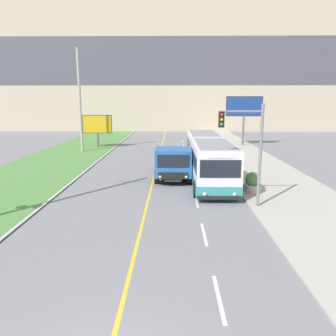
{
  "coord_description": "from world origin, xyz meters",
  "views": [
    {
      "loc": [
        1.41,
        -5.31,
        5.59
      ],
      "look_at": [
        1.1,
        14.91,
        1.4
      ],
      "focal_mm": 35.0,
      "sensor_mm": 36.0,
      "label": 1
    }
  ],
  "objects_px": {
    "billboard_large": "(244,108)",
    "dump_truck": "(173,163)",
    "traffic_light_mast": "(248,142)",
    "planter_round_third": "(228,157)",
    "planter_round_far": "(219,149)",
    "planter_round_near": "(252,183)",
    "utility_pole_far": "(80,100)",
    "planter_round_second": "(235,167)",
    "billboard_small": "(97,125)",
    "city_bus": "(208,157)"
  },
  "relations": [
    {
      "from": "billboard_large",
      "to": "planter_round_near",
      "type": "xyz_separation_m",
      "value": [
        -3.86,
        -21.37,
        -4.01
      ]
    },
    {
      "from": "billboard_small",
      "to": "dump_truck",
      "type": "bearing_deg",
      "value": -60.57
    },
    {
      "from": "billboard_large",
      "to": "planter_round_third",
      "type": "xyz_separation_m",
      "value": [
        -3.75,
        -11.64,
        -4.05
      ]
    },
    {
      "from": "dump_truck",
      "to": "billboard_large",
      "type": "bearing_deg",
      "value": 64.09
    },
    {
      "from": "billboard_small",
      "to": "planter_round_near",
      "type": "xyz_separation_m",
      "value": [
        13.91,
        -19.49,
        -2.09
      ]
    },
    {
      "from": "traffic_light_mast",
      "to": "planter_round_second",
      "type": "xyz_separation_m",
      "value": [
        0.9,
        7.66,
        -2.86
      ]
    },
    {
      "from": "traffic_light_mast",
      "to": "planter_round_second",
      "type": "height_order",
      "value": "traffic_light_mast"
    },
    {
      "from": "utility_pole_far",
      "to": "city_bus",
      "type": "bearing_deg",
      "value": -44.66
    },
    {
      "from": "dump_truck",
      "to": "traffic_light_mast",
      "type": "height_order",
      "value": "traffic_light_mast"
    },
    {
      "from": "traffic_light_mast",
      "to": "billboard_large",
      "type": "bearing_deg",
      "value": 78.53
    },
    {
      "from": "city_bus",
      "to": "utility_pole_far",
      "type": "xyz_separation_m",
      "value": [
        -12.66,
        12.51,
        4.06
      ]
    },
    {
      "from": "dump_truck",
      "to": "traffic_light_mast",
      "type": "bearing_deg",
      "value": -58.62
    },
    {
      "from": "traffic_light_mast",
      "to": "planter_round_second",
      "type": "relative_size",
      "value": 4.34
    },
    {
      "from": "traffic_light_mast",
      "to": "billboard_small",
      "type": "distance_m",
      "value": 25.74
    },
    {
      "from": "planter_round_third",
      "to": "dump_truck",
      "type": "bearing_deg",
      "value": -128.23
    },
    {
      "from": "dump_truck",
      "to": "planter_round_far",
      "type": "height_order",
      "value": "dump_truck"
    },
    {
      "from": "dump_truck",
      "to": "traffic_light_mast",
      "type": "distance_m",
      "value": 7.65
    },
    {
      "from": "city_bus",
      "to": "planter_round_near",
      "type": "relative_size",
      "value": 10.45
    },
    {
      "from": "planter_round_second",
      "to": "utility_pole_far",
      "type": "bearing_deg",
      "value": 141.86
    },
    {
      "from": "city_bus",
      "to": "billboard_small",
      "type": "height_order",
      "value": "billboard_small"
    },
    {
      "from": "dump_truck",
      "to": "planter_round_second",
      "type": "distance_m",
      "value": 4.95
    },
    {
      "from": "dump_truck",
      "to": "planter_round_near",
      "type": "xyz_separation_m",
      "value": [
        4.85,
        -3.44,
        -0.6
      ]
    },
    {
      "from": "billboard_large",
      "to": "billboard_small",
      "type": "xyz_separation_m",
      "value": [
        -17.76,
        -1.87,
        -1.93
      ]
    },
    {
      "from": "city_bus",
      "to": "traffic_light_mast",
      "type": "height_order",
      "value": "traffic_light_mast"
    },
    {
      "from": "city_bus",
      "to": "utility_pole_far",
      "type": "bearing_deg",
      "value": 135.34
    },
    {
      "from": "city_bus",
      "to": "traffic_light_mast",
      "type": "xyz_separation_m",
      "value": [
        1.27,
        -6.79,
        1.96
      ]
    },
    {
      "from": "planter_round_second",
      "to": "planter_round_third",
      "type": "distance_m",
      "value": 4.87
    },
    {
      "from": "traffic_light_mast",
      "to": "planter_round_far",
      "type": "distance_m",
      "value": 17.66
    },
    {
      "from": "planter_round_third",
      "to": "planter_round_far",
      "type": "xyz_separation_m",
      "value": [
        -0.12,
        4.86,
        0.0
      ]
    },
    {
      "from": "utility_pole_far",
      "to": "billboard_small",
      "type": "distance_m",
      "value": 4.28
    },
    {
      "from": "utility_pole_far",
      "to": "billboard_small",
      "type": "relative_size",
      "value": 2.84
    },
    {
      "from": "dump_truck",
      "to": "planter_round_far",
      "type": "relative_size",
      "value": 5.92
    },
    {
      "from": "utility_pole_far",
      "to": "billboard_large",
      "type": "xyz_separation_m",
      "value": [
        18.84,
        4.85,
        -0.95
      ]
    },
    {
      "from": "billboard_large",
      "to": "planter_round_near",
      "type": "bearing_deg",
      "value": -100.23
    },
    {
      "from": "billboard_large",
      "to": "dump_truck",
      "type": "bearing_deg",
      "value": -115.91
    },
    {
      "from": "utility_pole_far",
      "to": "planter_round_far",
      "type": "distance_m",
      "value": 15.89
    },
    {
      "from": "dump_truck",
      "to": "billboard_small",
      "type": "xyz_separation_m",
      "value": [
        -9.05,
        16.05,
        1.49
      ]
    },
    {
      "from": "planter_round_near",
      "to": "planter_round_far",
      "type": "relative_size",
      "value": 1.06
    },
    {
      "from": "dump_truck",
      "to": "planter_round_second",
      "type": "relative_size",
      "value": 5.44
    },
    {
      "from": "billboard_large",
      "to": "planter_round_far",
      "type": "xyz_separation_m",
      "value": [
        -3.88,
        -6.77,
        -4.04
      ]
    },
    {
      "from": "traffic_light_mast",
      "to": "planter_round_second",
      "type": "distance_m",
      "value": 8.22
    },
    {
      "from": "traffic_light_mast",
      "to": "planter_round_near",
      "type": "height_order",
      "value": "traffic_light_mast"
    },
    {
      "from": "dump_truck",
      "to": "utility_pole_far",
      "type": "distance_m",
      "value": 17.1
    },
    {
      "from": "utility_pole_far",
      "to": "billboard_small",
      "type": "xyz_separation_m",
      "value": [
        1.08,
        2.98,
        -2.87
      ]
    },
    {
      "from": "planter_round_near",
      "to": "planter_round_third",
      "type": "xyz_separation_m",
      "value": [
        0.1,
        9.73,
        -0.03
      ]
    },
    {
      "from": "billboard_large",
      "to": "planter_round_third",
      "type": "relative_size",
      "value": 5.33
    },
    {
      "from": "dump_truck",
      "to": "planter_round_near",
      "type": "height_order",
      "value": "dump_truck"
    },
    {
      "from": "billboard_small",
      "to": "planter_round_second",
      "type": "distance_m",
      "value": 20.19
    },
    {
      "from": "planter_round_third",
      "to": "planter_round_near",
      "type": "bearing_deg",
      "value": -90.6
    },
    {
      "from": "billboard_large",
      "to": "planter_round_far",
      "type": "height_order",
      "value": "billboard_large"
    }
  ]
}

